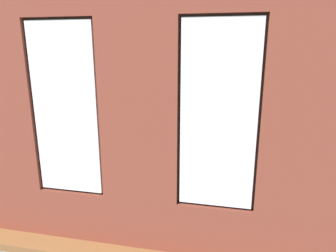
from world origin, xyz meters
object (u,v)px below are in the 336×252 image
object	(u,v)px
potted_plant_beside_window_right	(6,164)
remote_gray	(157,149)
cup_ceramic	(150,145)
potted_plant_between_couches	(261,188)
papasan_chair	(177,128)
potted_plant_near_tv	(69,146)
potted_plant_mid_room_small	(211,144)
couch_left	(295,160)
couch_by_window	(158,197)
tv_flatscreen	(67,114)
coffee_table	(157,152)
potted_plant_by_left_couch	(265,138)
media_console	(69,143)
candle_jar	(178,146)

from	to	relation	value
potted_plant_beside_window_right	remote_gray	bearing A→B (deg)	-137.36
cup_ceramic	potted_plant_between_couches	xyz separation A→B (m)	(-2.05, 1.79, 0.11)
cup_ceramic	papasan_chair	size ratio (longest dim) A/B	0.08
remote_gray	papasan_chair	xyz separation A→B (m)	(-0.09, -1.62, 0.00)
potted_plant_beside_window_right	potted_plant_near_tv	distance (m)	1.36
potted_plant_mid_room_small	couch_left	bearing A→B (deg)	155.98
couch_by_window	potted_plant_near_tv	xyz separation A→B (m)	(2.12, -1.24, 0.22)
tv_flatscreen	potted_plant_between_couches	distance (m)	4.64
couch_by_window	potted_plant_mid_room_small	distance (m)	2.77
coffee_table	papasan_chair	xyz separation A→B (m)	(-0.09, -1.62, 0.07)
tv_flatscreen	potted_plant_by_left_couch	world-z (taller)	tv_flatscreen
couch_left	potted_plant_mid_room_small	size ratio (longest dim) A/B	4.78
potted_plant_beside_window_right	potted_plant_by_left_couch	distance (m)	5.55
media_console	potted_plant_between_couches	distance (m)	4.63
candle_jar	couch_by_window	bearing A→B (deg)	91.30
papasan_chair	potted_plant_beside_window_right	bearing A→B (deg)	58.94
couch_left	cup_ceramic	bearing A→B (deg)	-92.03
potted_plant_beside_window_right	media_console	bearing A→B (deg)	-83.80
coffee_table	media_console	bearing A→B (deg)	-11.52
papasan_chair	remote_gray	bearing A→B (deg)	86.68
couch_by_window	potted_plant_beside_window_right	xyz separation A→B (m)	(2.42, 0.08, 0.34)
couch_by_window	couch_left	world-z (taller)	same
media_console	tv_flatscreen	size ratio (longest dim) A/B	0.92
coffee_table	potted_plant_mid_room_small	distance (m)	1.41
cup_ceramic	candle_jar	size ratio (longest dim) A/B	0.87
media_console	potted_plant_near_tv	world-z (taller)	potted_plant_near_tv
remote_gray	potted_plant_by_left_couch	world-z (taller)	potted_plant_by_left_couch
coffee_table	remote_gray	distance (m)	0.06
couch_left	papasan_chair	world-z (taller)	couch_left
potted_plant_by_left_couch	couch_by_window	bearing A→B (deg)	62.24
cup_ceramic	remote_gray	size ratio (longest dim) A/B	0.58
potted_plant_mid_room_small	media_console	bearing A→B (deg)	9.11
cup_ceramic	potted_plant_near_tv	distance (m)	1.61
coffee_table	tv_flatscreen	distance (m)	2.34
potted_plant_by_left_couch	potted_plant_beside_window_right	bearing A→B (deg)	39.91
potted_plant_mid_room_small	potted_plant_near_tv	distance (m)	3.08
papasan_chair	potted_plant_between_couches	world-z (taller)	potted_plant_between_couches
candle_jar	potted_plant_near_tv	distance (m)	2.17
coffee_table	papasan_chair	bearing A→B (deg)	-93.32
remote_gray	potted_plant_mid_room_small	bearing A→B (deg)	19.43
couch_left	tv_flatscreen	world-z (taller)	tv_flatscreen
cup_ceramic	potted_plant_by_left_couch	distance (m)	2.94
candle_jar	papasan_chair	bearing A→B (deg)	-78.34
papasan_chair	potted_plant_mid_room_small	world-z (taller)	papasan_chair
cup_ceramic	remote_gray	bearing A→B (deg)	150.45
media_console	potted_plant_between_couches	world-z (taller)	potted_plant_between_couches
cup_ceramic	papasan_chair	xyz separation A→B (m)	(-0.28, -1.52, -0.03)
couch_left	candle_jar	distance (m)	2.28
couch_by_window	potted_plant_by_left_couch	world-z (taller)	couch_by_window
potted_plant_by_left_couch	potted_plant_near_tv	size ratio (longest dim) A/B	0.40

